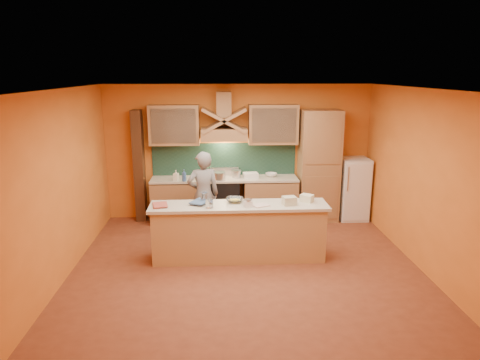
{
  "coord_description": "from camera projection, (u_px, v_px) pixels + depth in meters",
  "views": [
    {
      "loc": [
        -0.43,
        -6.32,
        3.04
      ],
      "look_at": [
        -0.05,
        0.9,
        1.2
      ],
      "focal_mm": 32.0,
      "sensor_mm": 36.0,
      "label": 1
    }
  ],
  "objects": [
    {
      "name": "cloth",
      "position": [
        261.0,
        205.0,
        6.87
      ],
      "size": [
        0.31,
        0.28,
        0.02
      ],
      "primitive_type": "cube",
      "rotation": [
        0.0,
        0.0,
        0.44
      ],
      "color": "beige",
      "rests_on": "island_top"
    },
    {
      "name": "backsplash",
      "position": [
        224.0,
        159.0,
        8.97
      ],
      "size": [
        3.0,
        0.03,
        0.7
      ],
      "primitive_type": "cube",
      "color": "#18362C",
      "rests_on": "wall_back"
    },
    {
      "name": "wall_front",
      "position": [
        264.0,
        247.0,
        4.13
      ],
      "size": [
        5.5,
        0.02,
        2.8
      ],
      "primitive_type": "cube",
      "color": "orange",
      "rests_on": "floor"
    },
    {
      "name": "soap_bottle_a",
      "position": [
        176.0,
        175.0,
        8.57
      ],
      "size": [
        0.12,
        0.12,
        0.21
      ],
      "primitive_type": "imported",
      "rotation": [
        0.0,
        0.0,
        -0.29
      ],
      "color": "silver",
      "rests_on": "counter_top"
    },
    {
      "name": "book_lower",
      "position": [
        153.0,
        206.0,
        6.83
      ],
      "size": [
        0.28,
        0.35,
        0.03
      ],
      "primitive_type": "imported",
      "rotation": [
        0.0,
        0.0,
        0.2
      ],
      "color": "#AD4A3D",
      "rests_on": "island_top"
    },
    {
      "name": "floor",
      "position": [
        246.0,
        266.0,
        6.89
      ],
      "size": [
        5.5,
        5.0,
        0.01
      ],
      "primitive_type": "cube",
      "color": "brown",
      "rests_on": "ground"
    },
    {
      "name": "trim_column_left",
      "position": [
        139.0,
        166.0,
        8.78
      ],
      "size": [
        0.2,
        0.3,
        2.3
      ],
      "primitive_type": "cube",
      "color": "#472816",
      "rests_on": "floor"
    },
    {
      "name": "base_cabinet_right",
      "position": [
        270.0,
        200.0,
        8.95
      ],
      "size": [
        1.1,
        0.6,
        0.86
      ],
      "primitive_type": "cube",
      "color": "#A17349",
      "rests_on": "floor"
    },
    {
      "name": "pot_large",
      "position": [
        219.0,
        177.0,
        8.62
      ],
      "size": [
        0.32,
        0.32,
        0.15
      ],
      "primitive_type": "cylinder",
      "rotation": [
        0.0,
        0.0,
        -0.3
      ],
      "color": "#BABAC1",
      "rests_on": "stove"
    },
    {
      "name": "bowl_back",
      "position": [
        271.0,
        175.0,
        8.88
      ],
      "size": [
        0.32,
        0.32,
        0.08
      ],
      "primitive_type": "imported",
      "rotation": [
        0.0,
        0.0,
        -0.42
      ],
      "color": "silver",
      "rests_on": "counter_top"
    },
    {
      "name": "pantry_column",
      "position": [
        319.0,
        166.0,
        8.82
      ],
      "size": [
        0.8,
        0.6,
        2.3
      ],
      "primitive_type": "cube",
      "color": "#A17349",
      "rests_on": "floor"
    },
    {
      "name": "counter_top",
      "position": [
        225.0,
        179.0,
        8.78
      ],
      "size": [
        3.0,
        0.62,
        0.04
      ],
      "primitive_type": "cube",
      "color": "beige",
      "rests_on": "base_cabinet_left"
    },
    {
      "name": "dish_rack",
      "position": [
        251.0,
        175.0,
        8.78
      ],
      "size": [
        0.32,
        0.26,
        0.1
      ],
      "primitive_type": "cube",
      "rotation": [
        0.0,
        0.0,
        0.12
      ],
      "color": "white",
      "rests_on": "counter_top"
    },
    {
      "name": "kitchen_scale",
      "position": [
        248.0,
        203.0,
        6.82
      ],
      "size": [
        0.15,
        0.15,
        0.11
      ],
      "primitive_type": "cube",
      "rotation": [
        0.0,
        0.0,
        0.15
      ],
      "color": "white",
      "rests_on": "island_top"
    },
    {
      "name": "jar_large",
      "position": [
        204.0,
        198.0,
        7.03
      ],
      "size": [
        0.16,
        0.16,
        0.17
      ],
      "primitive_type": "cylinder",
      "rotation": [
        0.0,
        0.0,
        -0.35
      ],
      "color": "silver",
      "rests_on": "island_top"
    },
    {
      "name": "wall_left",
      "position": [
        64.0,
        184.0,
        6.41
      ],
      "size": [
        0.02,
        5.0,
        2.8
      ],
      "primitive_type": "cube",
      "color": "orange",
      "rests_on": "floor"
    },
    {
      "name": "range_hood",
      "position": [
        224.0,
        134.0,
        8.61
      ],
      "size": [
        0.92,
        0.5,
        0.24
      ],
      "primitive_type": "cube",
      "color": "#A17349",
      "rests_on": "wall_back"
    },
    {
      "name": "book_upper",
      "position": [
        194.0,
        201.0,
        7.02
      ],
      "size": [
        0.37,
        0.41,
        0.03
      ],
      "primitive_type": "imported",
      "rotation": [
        0.0,
        0.0,
        -0.5
      ],
      "color": "#3F5C8B",
      "rests_on": "island_top"
    },
    {
      "name": "grocery_bag_b",
      "position": [
        307.0,
        198.0,
        7.08
      ],
      "size": [
        0.25,
        0.24,
        0.12
      ],
      "primitive_type": "cube",
      "rotation": [
        0.0,
        0.0,
        -0.64
      ],
      "color": "beige",
      "rests_on": "island_top"
    },
    {
      "name": "base_cabinet_left",
      "position": [
        179.0,
        201.0,
        8.85
      ],
      "size": [
        1.1,
        0.6,
        0.86
      ],
      "primitive_type": "cube",
      "color": "#A17349",
      "rests_on": "floor"
    },
    {
      "name": "soap_bottle_b",
      "position": [
        184.0,
        175.0,
        8.48
      ],
      "size": [
        0.12,
        0.12,
        0.24
      ],
      "primitive_type": "imported",
      "rotation": [
        0.0,
        0.0,
        0.31
      ],
      "color": "#365796",
      "rests_on": "counter_top"
    },
    {
      "name": "upper_cabinet_left",
      "position": [
        174.0,
        125.0,
        8.58
      ],
      "size": [
        1.0,
        0.35,
        0.8
      ],
      "primitive_type": "cube",
      "color": "#A17349",
      "rests_on": "wall_back"
    },
    {
      "name": "grocery_bag_a",
      "position": [
        289.0,
        201.0,
        6.91
      ],
      "size": [
        0.24,
        0.21,
        0.14
      ],
      "primitive_type": "cube",
      "rotation": [
        0.0,
        0.0,
        0.2
      ],
      "color": "beige",
      "rests_on": "island_top"
    },
    {
      "name": "hood_chimney",
      "position": [
        224.0,
        105.0,
        8.56
      ],
      "size": [
        0.3,
        0.3,
        0.5
      ],
      "primitive_type": "cube",
      "color": "#A17349",
      "rests_on": "wall_back"
    },
    {
      "name": "island_body",
      "position": [
        239.0,
        234.0,
        7.07
      ],
      "size": [
        2.8,
        0.55,
        0.88
      ],
      "primitive_type": "cube",
      "color": "tan",
      "rests_on": "floor"
    },
    {
      "name": "wall_right",
      "position": [
        421.0,
        180.0,
        6.69
      ],
      "size": [
        0.02,
        5.0,
        2.8
      ],
      "primitive_type": "cube",
      "color": "orange",
      "rests_on": "floor"
    },
    {
      "name": "mixing_bowl",
      "position": [
        235.0,
        200.0,
        7.06
      ],
      "size": [
        0.33,
        0.33,
        0.07
      ],
      "primitive_type": "imported",
      "rotation": [
        0.0,
        0.0,
        -0.16
      ],
      "color": "silver",
      "rests_on": "island_top"
    },
    {
      "name": "wall_back",
      "position": [
        238.0,
        152.0,
        8.97
      ],
      "size": [
        5.5,
        0.02,
        2.8
      ],
      "primitive_type": "cube",
      "color": "orange",
      "rests_on": "floor"
    },
    {
      "name": "fridge",
      "position": [
        353.0,
        189.0,
        8.98
      ],
      "size": [
        0.58,
        0.6,
        1.3
      ],
      "primitive_type": "cube",
      "color": "white",
      "rests_on": "floor"
    },
    {
      "name": "island_top",
      "position": [
        239.0,
        206.0,
        6.95
      ],
      "size": [
        2.9,
        0.62,
        0.05
      ],
      "primitive_type": "cube",
      "color": "beige",
      "rests_on": "island_body"
    },
    {
      "name": "pot_small",
      "position": [
        236.0,
        175.0,
        8.8
      ],
      "size": [
        0.2,
        0.2,
        0.15
      ],
      "primitive_type": "cylinder",
      "rotation": [
        0.0,
        0.0,
        0.11
      ],
      "color": "silver",
      "rests_on": "stove"
    },
    {
      "name": "person",
      "position": [
        203.0,
        195.0,
        7.94
      ],
      "size": [
        0.66,
        0.5,
        1.64
      ],
      "primitive_type": "imported",
      "rotation": [
        0.0,
        0.0,
        3.34
      ],
      "color": "gray",
      "rests_on": "floor"
    },
    {
      "name": "ceiling",
      "position": [
        247.0,
        89.0,
        6.2
      ],
      "size": [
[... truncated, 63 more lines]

